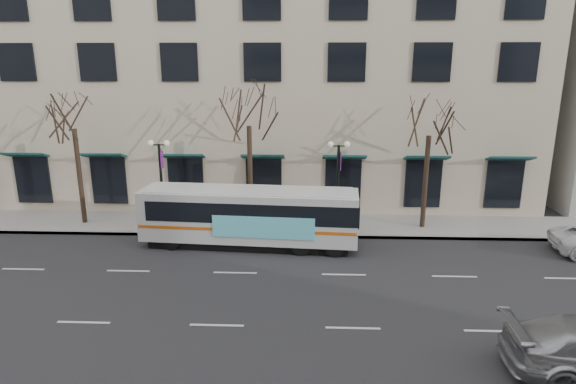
{
  "coord_description": "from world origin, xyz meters",
  "views": [
    {
      "loc": [
        3.26,
        -18.02,
        9.34
      ],
      "look_at": [
        2.46,
        1.88,
        4.0
      ],
      "focal_mm": 30.0,
      "sensor_mm": 36.0,
      "label": 1
    }
  ],
  "objects_px": {
    "tree_far_left": "(72,112)",
    "lamp_post_left": "(161,180)",
    "tree_far_mid": "(249,109)",
    "lamp_post_right": "(338,181)",
    "tree_far_right": "(430,118)",
    "city_bus": "(251,215)"
  },
  "relations": [
    {
      "from": "tree_far_left",
      "to": "lamp_post_left",
      "type": "bearing_deg",
      "value": -6.83
    },
    {
      "from": "tree_far_left",
      "to": "tree_far_mid",
      "type": "xyz_separation_m",
      "value": [
        10.0,
        0.0,
        0.21
      ]
    },
    {
      "from": "lamp_post_left",
      "to": "lamp_post_right",
      "type": "bearing_deg",
      "value": 0.0
    },
    {
      "from": "lamp_post_left",
      "to": "lamp_post_right",
      "type": "height_order",
      "value": "same"
    },
    {
      "from": "tree_far_right",
      "to": "lamp_post_right",
      "type": "distance_m",
      "value": 6.11
    },
    {
      "from": "tree_far_right",
      "to": "lamp_post_right",
      "type": "height_order",
      "value": "tree_far_right"
    },
    {
      "from": "city_bus",
      "to": "tree_far_mid",
      "type": "bearing_deg",
      "value": 100.73
    },
    {
      "from": "city_bus",
      "to": "tree_far_right",
      "type": "bearing_deg",
      "value": 21.4
    },
    {
      "from": "tree_far_right",
      "to": "lamp_post_right",
      "type": "xyz_separation_m",
      "value": [
        -4.99,
        -0.6,
        -3.48
      ]
    },
    {
      "from": "tree_far_left",
      "to": "lamp_post_right",
      "type": "bearing_deg",
      "value": -2.29
    },
    {
      "from": "tree_far_mid",
      "to": "lamp_post_left",
      "type": "distance_m",
      "value": 6.4
    },
    {
      "from": "lamp_post_right",
      "to": "city_bus",
      "type": "distance_m",
      "value": 5.4
    },
    {
      "from": "city_bus",
      "to": "lamp_post_left",
      "type": "bearing_deg",
      "value": 159.8
    },
    {
      "from": "tree_far_right",
      "to": "city_bus",
      "type": "bearing_deg",
      "value": -162.68
    },
    {
      "from": "tree_far_right",
      "to": "city_bus",
      "type": "distance_m",
      "value": 11.17
    },
    {
      "from": "tree_far_left",
      "to": "tree_far_mid",
      "type": "relative_size",
      "value": 0.98
    },
    {
      "from": "tree_far_left",
      "to": "city_bus",
      "type": "xyz_separation_m",
      "value": [
        10.35,
        -3.01,
        -5.03
      ]
    },
    {
      "from": "tree_far_right",
      "to": "lamp_post_left",
      "type": "xyz_separation_m",
      "value": [
        -14.99,
        -0.6,
        -3.48
      ]
    },
    {
      "from": "city_bus",
      "to": "tree_far_left",
      "type": "bearing_deg",
      "value": 167.87
    },
    {
      "from": "tree_far_mid",
      "to": "lamp_post_left",
      "type": "height_order",
      "value": "tree_far_mid"
    },
    {
      "from": "tree_far_right",
      "to": "lamp_post_left",
      "type": "bearing_deg",
      "value": -177.71
    },
    {
      "from": "tree_far_left",
      "to": "city_bus",
      "type": "relative_size",
      "value": 0.73
    }
  ]
}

